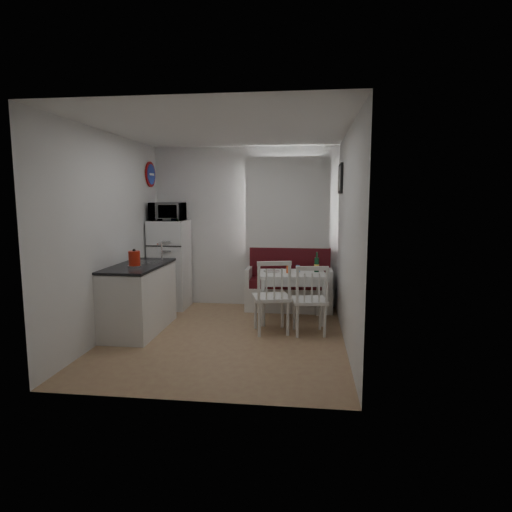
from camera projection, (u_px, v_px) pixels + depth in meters
The scene contains 22 objects.
floor at pixel (226, 337), 5.49m from camera, with size 3.00×3.50×0.02m, color #A27556.
ceiling at pixel (224, 129), 5.14m from camera, with size 3.00×3.50×0.02m, color white.
wall_back at pixel (245, 227), 7.04m from camera, with size 3.00×0.02×2.60m, color white.
wall_front at pixel (185, 255), 3.59m from camera, with size 3.00×0.02×2.60m, color white.
wall_left at pixel (110, 235), 5.49m from camera, with size 0.02×3.50×2.60m, color white.
wall_right at pixel (347, 238), 5.13m from camera, with size 0.02×3.50×2.60m, color white.
window at pixel (288, 208), 6.88m from camera, with size 1.22×0.06×1.47m, color white.
curtain at pixel (288, 204), 6.80m from camera, with size 1.35×0.02×1.50m, color white.
kitchen_counter at pixel (140, 297), 5.72m from camera, with size 0.62×1.32×1.16m.
wall_sign at pixel (151, 174), 6.80m from camera, with size 0.40×0.40×0.03m, color #1B33A2.
picture_frame at pixel (340, 179), 6.12m from camera, with size 0.04×0.52×0.42m, color black.
bench at pixel (289, 289), 6.84m from camera, with size 1.37×0.53×0.98m.
dining_table at pixel (292, 278), 6.16m from camera, with size 1.02×0.77×0.71m.
chair_left at pixel (271, 289), 5.53m from camera, with size 0.56×0.55×0.53m.
chair_right at pixel (310, 293), 5.48m from camera, with size 0.49×0.48×0.50m.
fridge at pixel (170, 264), 6.91m from camera, with size 0.57×0.57×1.42m, color white.
microwave at pixel (168, 212), 6.75m from camera, with size 0.52×0.35×0.29m, color white.
kettle at pixel (134, 259), 5.41m from camera, with size 0.17×0.17×0.23m, color red.
wine_bottle at pixel (317, 262), 6.18m from camera, with size 0.07×0.07×0.29m, color #154326, non-canonical shape.
drinking_glass_orange at pixel (288, 269), 6.09m from camera, with size 0.06×0.06×0.11m, color orange.
drinking_glass_blue at pixel (298, 269), 6.18m from camera, with size 0.06×0.06×0.10m, color #89B9EA.
plate at pixel (271, 271), 6.20m from camera, with size 0.23×0.23×0.02m, color white.
Camera 1 is at (1.03, -5.21, 1.77)m, focal length 30.00 mm.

